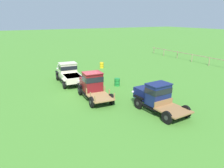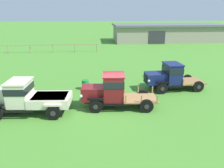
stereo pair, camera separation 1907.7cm
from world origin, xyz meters
TOP-DOWN VIEW (x-y plane):
  - ground_plane at (0.00, 0.00)m, footprint 240.00×240.00m
  - paddock_fence at (-8.63, 21.13)m, footprint 16.80×0.62m
  - vintage_truck_foreground_near at (-5.26, -0.02)m, footprint 5.51×2.50m
  - vintage_truck_second_in_line at (0.22, 0.34)m, footprint 5.13×2.24m
  - vintage_truck_midrow_center at (5.19, 3.39)m, footprint 4.94×2.29m
  - oil_drum_beside_row at (-1.61, 3.97)m, footprint 0.59×0.59m
  - oil_drum_near_fence at (-9.94, 6.31)m, footprint 0.58×0.58m

SIDE VIEW (x-z plane):
  - ground_plane at x=0.00m, z-range 0.00..0.00m
  - oil_drum_beside_row at x=-1.61m, z-range 0.00..0.81m
  - oil_drum_near_fence at x=-9.94m, z-range 0.00..0.82m
  - paddock_fence at x=-8.63m, z-range 0.28..1.55m
  - vintage_truck_foreground_near at x=-5.26m, z-range 0.03..2.18m
  - vintage_truck_midrow_center at x=5.19m, z-range 0.06..2.25m
  - vintage_truck_second_in_line at x=0.22m, z-range 0.06..2.36m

